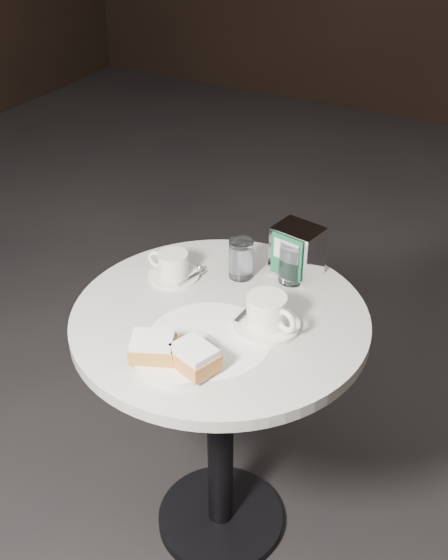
% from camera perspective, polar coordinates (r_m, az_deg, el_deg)
% --- Properties ---
extents(ground, '(7.00, 7.00, 0.00)m').
position_cam_1_polar(ground, '(2.16, -0.27, -18.98)').
color(ground, black).
rests_on(ground, ground).
extents(cafe_table, '(0.70, 0.70, 0.74)m').
position_cam_1_polar(cafe_table, '(1.76, -0.32, -8.03)').
color(cafe_table, black).
rests_on(cafe_table, ground).
extents(sugar_spill, '(0.29, 0.29, 0.00)m').
position_cam_1_polar(sugar_spill, '(1.56, -1.22, -4.78)').
color(sugar_spill, white).
rests_on(sugar_spill, cafe_table).
extents(beignet_plate, '(0.21, 0.21, 0.06)m').
position_cam_1_polar(beignet_plate, '(1.49, -4.02, -6.03)').
color(beignet_plate, silver).
rests_on(beignet_plate, cafe_table).
extents(coffee_cup_left, '(0.14, 0.14, 0.07)m').
position_cam_1_polar(coffee_cup_left, '(1.76, -4.18, 1.09)').
color(coffee_cup_left, silver).
rests_on(coffee_cup_left, cafe_table).
extents(coffee_cup_right, '(0.20, 0.20, 0.08)m').
position_cam_1_polar(coffee_cup_right, '(1.58, 3.52, -2.78)').
color(coffee_cup_right, white).
rests_on(coffee_cup_right, cafe_table).
extents(water_glass_left, '(0.08, 0.08, 0.10)m').
position_cam_1_polar(water_glass_left, '(1.75, 1.39, 1.68)').
color(water_glass_left, white).
rests_on(water_glass_left, cafe_table).
extents(water_glass_right, '(0.09, 0.09, 0.11)m').
position_cam_1_polar(water_glass_right, '(1.74, 5.61, 1.47)').
color(water_glass_right, silver).
rests_on(water_glass_right, cafe_table).
extents(napkin_dispenser, '(0.13, 0.11, 0.13)m').
position_cam_1_polar(napkin_dispenser, '(1.76, 5.95, 2.35)').
color(napkin_dispenser, silver).
rests_on(napkin_dispenser, cafe_table).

